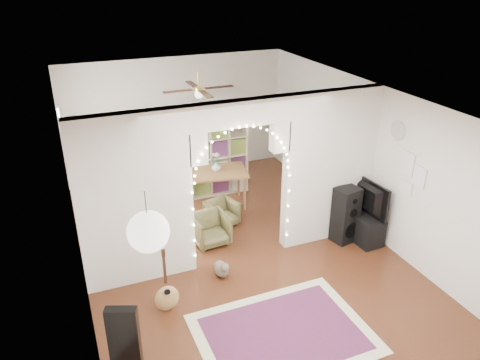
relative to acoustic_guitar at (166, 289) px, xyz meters
name	(u,v)px	position (x,y,z in m)	size (l,w,h in m)	color
floor	(240,255)	(1.48, 0.90, -0.38)	(7.50, 7.50, 0.00)	black
ceiling	(240,100)	(1.48, 0.90, 2.32)	(5.00, 7.50, 0.02)	white
wall_back	(177,117)	(1.48, 4.65, 0.97)	(5.00, 0.02, 2.70)	silver
wall_front	(396,347)	(1.48, -2.85, 0.97)	(5.00, 0.02, 2.70)	silver
wall_left	(74,212)	(-1.02, 0.90, 0.97)	(0.02, 7.50, 2.70)	silver
wall_right	(371,160)	(3.98, 0.90, 0.97)	(0.02, 7.50, 2.70)	silver
divider_wall	(240,179)	(1.48, 0.90, 1.04)	(5.00, 0.20, 2.70)	silver
fairy_lights	(243,175)	(1.48, 0.77, 1.17)	(1.64, 0.04, 1.60)	#FFEABF
window	(66,157)	(-0.99, 2.70, 1.12)	(0.04, 1.20, 1.40)	white
wall_clock	(398,130)	(3.96, 0.30, 1.72)	(0.31, 0.31, 0.03)	white
picture_frames	(410,174)	(3.96, -0.10, 1.12)	(0.02, 0.50, 0.70)	white
paper_lantern	(148,232)	(-0.42, -1.50, 1.87)	(0.40, 0.40, 0.40)	white
ceiling_fan	(199,89)	(1.48, 2.90, 2.02)	(1.10, 1.10, 0.30)	gold
area_rug	(283,333)	(1.31, -1.05, -0.37)	(2.28, 1.71, 0.02)	maroon
guitar_case	(124,341)	(-0.72, -0.90, 0.10)	(0.37, 0.12, 0.96)	black
acoustic_guitar	(166,289)	(0.00, 0.00, 0.00)	(0.36, 0.15, 0.87)	#B77B49
tabby_cat	(222,269)	(0.99, 0.46, -0.25)	(0.24, 0.50, 0.33)	brown
floor_speaker	(346,215)	(3.38, 0.64, 0.13)	(0.46, 0.42, 1.03)	black
media_console	(358,224)	(3.68, 0.65, -0.13)	(0.40, 1.00, 0.50)	black
tv	(362,196)	(3.68, 0.65, 0.43)	(1.07, 0.14, 0.62)	black
bookcase	(208,157)	(1.77, 3.34, 0.46)	(1.64, 0.42, 1.68)	tan
dining_table	(216,174)	(1.74, 2.77, 0.30)	(1.33, 1.01, 0.76)	brown
flower_vase	(216,167)	(1.74, 2.77, 0.47)	(0.18, 0.18, 0.19)	white
dining_chair_left	(211,229)	(1.15, 1.46, -0.10)	(0.59, 0.61, 0.55)	brown
dining_chair_right	(222,213)	(1.56, 1.97, -0.14)	(0.52, 0.53, 0.48)	brown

